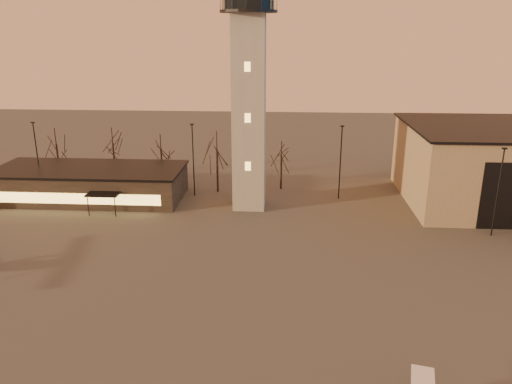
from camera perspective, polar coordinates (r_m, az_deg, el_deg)
ground at (r=38.83m, az=-4.34°, el=-16.66°), size 220.00×220.00×0.00m
control_tower at (r=62.04m, az=-0.83°, el=12.71°), size 6.80×6.80×32.60m
terminal at (r=71.82m, az=-18.42°, el=0.98°), size 25.40×12.20×4.30m
light_poles at (r=64.91m, az=-0.27°, el=3.15°), size 58.50×12.25×10.14m
tree_row at (r=74.90m, az=-10.79°, el=5.26°), size 37.20×9.20×8.80m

